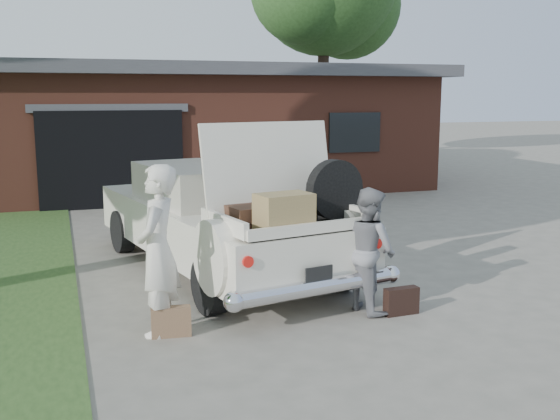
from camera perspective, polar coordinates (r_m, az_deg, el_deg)
name	(u,v)px	position (r m, az deg, el deg)	size (l,w,h in m)	color
ground	(296,307)	(8.06, 1.39, -8.44)	(90.00, 90.00, 0.00)	gray
house	(190,126)	(19.01, -7.82, 7.30)	(12.80, 7.80, 3.30)	brown
sedan	(220,217)	(9.55, -5.22, -0.63)	(3.05, 5.67, 2.22)	silver
woman_left	(158,251)	(7.08, -10.60, -3.49)	(0.67, 0.44, 1.84)	silver
woman_right	(369,250)	(7.82, 7.78, -3.44)	(0.72, 0.56, 1.49)	gray
suitcase_left	(171,322)	(7.18, -9.47, -9.57)	(0.42, 0.13, 0.33)	brown
suitcase_right	(401,301)	(7.88, 10.52, -7.80)	(0.42, 0.13, 0.32)	black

